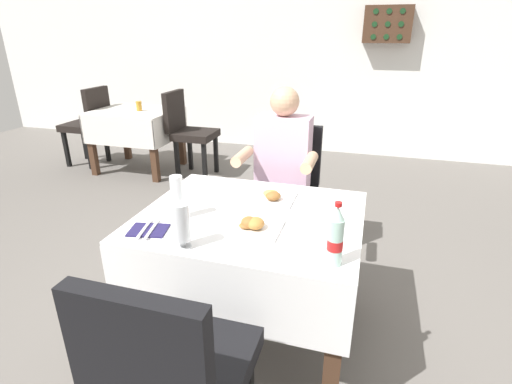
{
  "coord_description": "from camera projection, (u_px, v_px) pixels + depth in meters",
  "views": [
    {
      "loc": [
        0.53,
        -1.6,
        1.57
      ],
      "look_at": [
        -0.0,
        0.18,
        0.81
      ],
      "focal_mm": 27.25,
      "sensor_mm": 36.0,
      "label": 1
    }
  ],
  "objects": [
    {
      "name": "plate_far_diner",
      "position": [
        272.0,
        196.0,
        2.11
      ],
      "size": [
        0.25,
        0.25,
        0.06
      ],
      "color": "white",
      "rests_on": "main_dining_table"
    },
    {
      "name": "seated_diner_far",
      "position": [
        281.0,
        171.0,
        2.62
      ],
      "size": [
        0.5,
        0.46,
        1.26
      ],
      "color": "#282D42",
      "rests_on": "ground"
    },
    {
      "name": "napkin_cutlery_set",
      "position": [
        148.0,
        230.0,
        1.78
      ],
      "size": [
        0.19,
        0.2,
        0.01
      ],
      "color": "#231E4C",
      "rests_on": "main_dining_table"
    },
    {
      "name": "wall_bottle_rack",
      "position": [
        388.0,
        24.0,
        4.68
      ],
      "size": [
        0.56,
        0.21,
        0.42
      ],
      "color": "#472D1E"
    },
    {
      "name": "background_table_tumbler",
      "position": [
        139.0,
        106.0,
        4.5
      ],
      "size": [
        0.06,
        0.06,
        0.11
      ],
      "primitive_type": "cylinder",
      "color": "#C68928",
      "rests_on": "background_dining_table"
    },
    {
      "name": "main_dining_table",
      "position": [
        250.0,
        243.0,
        2.01
      ],
      "size": [
        1.09,
        0.92,
        0.73
      ],
      "color": "white",
      "rests_on": "ground"
    },
    {
      "name": "back_wall",
      "position": [
        338.0,
        38.0,
        5.04
      ],
      "size": [
        11.0,
        0.12,
        3.02
      ],
      "primitive_type": "cube",
      "color": "white",
      "rests_on": "ground"
    },
    {
      "name": "chair_near_camera_side",
      "position": [
        172.0,
        372.0,
        1.26
      ],
      "size": [
        0.44,
        0.5,
        0.97
      ],
      "color": "black",
      "rests_on": "ground"
    },
    {
      "name": "background_dining_table",
      "position": [
        137.0,
        126.0,
        4.63
      ],
      "size": [
        0.93,
        0.79,
        0.73
      ],
      "color": "white",
      "rests_on": "ground"
    },
    {
      "name": "beer_glass_middle",
      "position": [
        182.0,
        225.0,
        1.61
      ],
      "size": [
        0.07,
        0.07,
        0.2
      ],
      "color": "white",
      "rests_on": "main_dining_table"
    },
    {
      "name": "background_chair_right",
      "position": [
        188.0,
        129.0,
        4.45
      ],
      "size": [
        0.5,
        0.44,
        0.97
      ],
      "color": "black",
      "rests_on": "ground"
    },
    {
      "name": "cola_bottle_primary",
      "position": [
        336.0,
        238.0,
        1.48
      ],
      "size": [
        0.06,
        0.06,
        0.27
      ],
      "color": "silver",
      "rests_on": "main_dining_table"
    },
    {
      "name": "plate_near_camera",
      "position": [
        254.0,
        225.0,
        1.78
      ],
      "size": [
        0.23,
        0.23,
        0.06
      ],
      "color": "white",
      "rests_on": "main_dining_table"
    },
    {
      "name": "ground_plane",
      "position": [
        248.0,
        339.0,
        2.16
      ],
      "size": [
        11.0,
        11.0,
        0.0
      ],
      "primitive_type": "plane",
      "color": "#66605B"
    },
    {
      "name": "background_chair_left",
      "position": [
        89.0,
        121.0,
        4.81
      ],
      "size": [
        0.5,
        0.44,
        0.97
      ],
      "color": "black",
      "rests_on": "ground"
    },
    {
      "name": "chair_far_diner_seat",
      "position": [
        286.0,
        187.0,
        2.77
      ],
      "size": [
        0.44,
        0.5,
        0.97
      ],
      "color": "black",
      "rests_on": "ground"
    },
    {
      "name": "beer_glass_left",
      "position": [
        177.0,
        197.0,
        1.87
      ],
      "size": [
        0.07,
        0.07,
        0.22
      ],
      "color": "white",
      "rests_on": "main_dining_table"
    }
  ]
}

